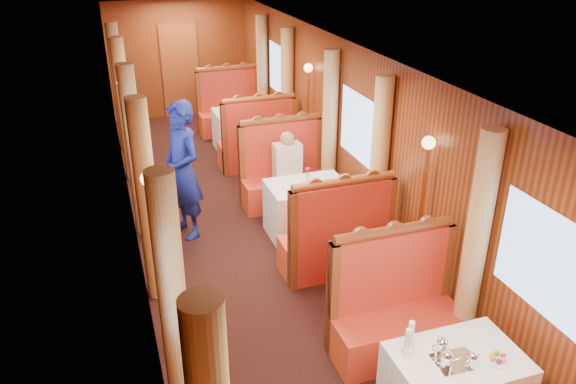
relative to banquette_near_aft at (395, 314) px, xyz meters
name	(u,v)px	position (x,y,z in m)	size (l,w,h in m)	color
floor	(255,242)	(-0.75, 2.49, -0.42)	(3.00, 12.00, 0.01)	black
ceiling	(249,56)	(-0.75, 2.49, 2.08)	(3.00, 12.00, 0.01)	silver
wall_far	(179,59)	(-0.75, 8.49, 0.83)	(3.00, 2.50, 0.01)	brown
wall_left	(130,171)	(-2.25, 2.49, 0.83)	(12.00, 2.50, 0.01)	brown
wall_right	(360,143)	(0.75, 2.49, 0.83)	(12.00, 2.50, 0.01)	brown
doorway_far	(181,71)	(-0.75, 8.46, 0.58)	(0.80, 0.04, 2.00)	brown
banquette_near_aft	(395,314)	(0.00, 0.00, 0.00)	(1.30, 0.55, 1.34)	#B5141B
table_mid	(307,209)	(0.00, 2.49, -0.05)	(1.05, 0.72, 0.75)	white
banquette_mid_fwd	(336,242)	(0.00, 1.47, 0.00)	(1.30, 0.55, 1.34)	#B5141B
banquette_mid_aft	(284,177)	(0.00, 3.50, 0.00)	(1.30, 0.55, 1.34)	#B5141B
table_far	(243,129)	(0.00, 5.99, -0.05)	(1.05, 0.72, 0.75)	white
banquette_far_fwd	(257,145)	(0.00, 4.97, 0.00)	(1.30, 0.55, 1.34)	#B5141B
banquette_far_aft	(230,112)	(0.00, 7.00, 0.00)	(1.30, 0.55, 1.34)	#B5141B
tea_tray	(455,362)	(-0.07, -1.06, 0.33)	(0.34, 0.26, 0.01)	silver
teapot_left	(446,362)	(-0.18, -1.09, 0.39)	(0.16, 0.12, 0.13)	silver
teapot_right	(472,362)	(0.01, -1.15, 0.38)	(0.14, 0.11, 0.11)	silver
teapot_back	(442,349)	(-0.13, -0.96, 0.39)	(0.16, 0.12, 0.13)	silver
fruit_plate	(498,359)	(0.26, -1.15, 0.35)	(0.20, 0.20, 0.05)	white
cup_inboard	(407,346)	(-0.40, -0.87, 0.43)	(0.08, 0.08, 0.26)	white
cup_outboard	(410,338)	(-0.33, -0.80, 0.43)	(0.08, 0.08, 0.26)	white
rose_vase_mid	(307,172)	(0.00, 2.47, 0.50)	(0.06, 0.06, 0.36)	silver
rose_vase_far	(241,101)	(-0.01, 5.98, 0.50)	(0.06, 0.06, 0.36)	silver
window_left_near	(171,349)	(-2.24, -1.01, 1.03)	(1.20, 0.90, 0.01)	#7FADE5
curtain_left_near_b	(174,309)	(-2.13, -0.23, 0.75)	(0.22, 0.22, 2.35)	tan
window_right_near	(551,267)	(0.74, -1.01, 1.03)	(1.20, 0.90, 0.01)	#7FADE5
curtain_right_near_b	(475,250)	(0.63, -0.23, 0.75)	(0.22, 0.22, 2.35)	tan
window_left_mid	(129,155)	(-2.24, 2.49, 1.03)	(1.20, 0.90, 0.01)	#7FADE5
curtain_left_mid_a	(148,203)	(-2.13, 1.71, 0.75)	(0.22, 0.22, 2.35)	tan
curtain_left_mid_b	(135,153)	(-2.13, 3.27, 0.75)	(0.22, 0.22, 2.35)	tan
window_right_mid	(360,129)	(0.74, 2.49, 1.03)	(1.20, 0.90, 0.01)	#7FADE5
curtain_right_mid_a	(379,171)	(0.63, 1.71, 0.75)	(0.22, 0.22, 2.35)	tan
curtain_right_mid_b	(330,131)	(0.63, 3.27, 0.75)	(0.22, 0.22, 2.35)	tan
window_left_far	(113,83)	(-2.24, 5.99, 1.03)	(1.20, 0.90, 0.01)	#7FADE5
curtain_left_far_a	(125,111)	(-2.13, 5.21, 0.75)	(0.22, 0.22, 2.35)	tan
curtain_left_far_b	(119,87)	(-2.13, 6.77, 0.75)	(0.22, 0.22, 2.35)	tan
window_right_far	(279,70)	(0.74, 5.99, 1.03)	(1.20, 0.90, 0.01)	#7FADE5
curtain_right_far_a	(287,96)	(0.63, 5.21, 0.75)	(0.22, 0.22, 2.35)	tan
curtain_right_far_b	(262,76)	(0.63, 6.77, 0.75)	(0.22, 0.22, 2.35)	tan
sconce_left_fore	(154,228)	(-2.15, 0.74, 0.96)	(0.14, 0.14, 1.95)	#BF8C3F
sconce_right_fore	(424,187)	(0.65, 0.74, 0.96)	(0.14, 0.14, 1.95)	#BF8C3F
sconce_left_aft	(126,116)	(-2.15, 4.24, 0.96)	(0.14, 0.14, 1.95)	#BF8C3F
sconce_right_aft	(308,99)	(0.65, 4.24, 0.96)	(0.14, 0.14, 1.95)	#BF8C3F
steward	(183,171)	(-1.56, 3.01, 0.52)	(0.69, 0.45, 1.89)	navy
passenger	(288,163)	(0.00, 3.30, 0.32)	(0.40, 0.44, 0.76)	beige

